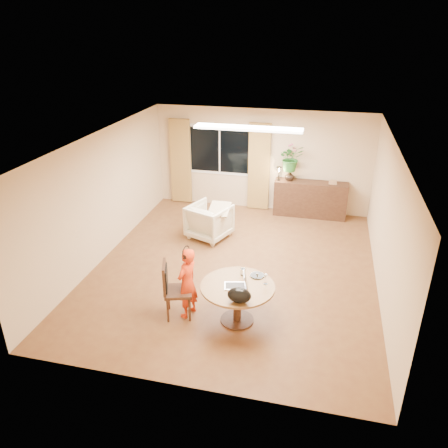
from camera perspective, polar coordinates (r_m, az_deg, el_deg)
name	(u,v)px	position (r m, az deg, el deg)	size (l,w,h in m)	color
floor	(234,268)	(8.86, 1.36, -5.73)	(6.50, 6.50, 0.00)	brown
ceiling	(236,141)	(7.86, 1.55, 10.81)	(6.50, 6.50, 0.00)	white
wall_back	(262,160)	(11.29, 4.95, 8.29)	(5.50, 5.50, 0.00)	#D9B88D
wall_left	(103,196)	(9.20, -15.58, 3.51)	(6.50, 6.50, 0.00)	#D9B88D
wall_right	(387,223)	(8.21, 20.56, 0.18)	(6.50, 6.50, 0.00)	#D9B88D
window	(220,150)	(11.42, -0.56, 9.62)	(1.70, 0.03, 1.30)	white
curtain_left	(181,162)	(11.74, -5.68, 8.12)	(0.55, 0.08, 2.25)	olive
curtain_right	(259,167)	(11.25, 4.59, 7.42)	(0.55, 0.08, 2.25)	olive
ceiling_panel	(248,128)	(9.01, 3.17, 12.39)	(2.20, 0.35, 0.05)	white
dining_table	(237,293)	(7.13, 1.78, -9.03)	(1.20, 1.20, 0.68)	brown
dining_chair	(178,290)	(7.31, -6.01, -8.53)	(0.48, 0.44, 1.00)	black
child	(187,283)	(7.25, -4.82, -7.67)	(0.30, 0.45, 1.24)	red
laptop	(235,280)	(6.96, 1.47, -7.30)	(0.37, 0.24, 0.24)	#B7B7BC
tumbler	(243,272)	(7.29, 2.49, -6.28)	(0.08, 0.08, 0.12)	white
wine_glass	(266,279)	(7.07, 5.47, -7.17)	(0.06, 0.06, 0.18)	white
pot_lid	(257,275)	(7.29, 4.36, -6.68)	(0.24, 0.24, 0.04)	white
handbag	(239,295)	(6.60, 2.00, -9.30)	(0.37, 0.21, 0.25)	black
armchair	(209,221)	(9.92, -1.91, 0.38)	(0.84, 0.87, 0.79)	beige
throw	(220,206)	(9.69, -0.59, 2.41)	(0.45, 0.55, 0.03)	beige
sideboard	(310,199)	(11.23, 11.18, 3.22)	(1.80, 0.44, 0.90)	black
vase	(290,176)	(11.07, 8.57, 6.26)	(0.24, 0.24, 0.25)	black
bouquet	(291,158)	(10.93, 8.76, 8.51)	(0.59, 0.51, 0.66)	#2B5F23
book_stack	(333,182)	(11.07, 14.04, 5.33)	(0.20, 0.15, 0.08)	#94694B
desk_lamp	(279,173)	(11.02, 7.18, 6.58)	(0.15, 0.15, 0.36)	black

